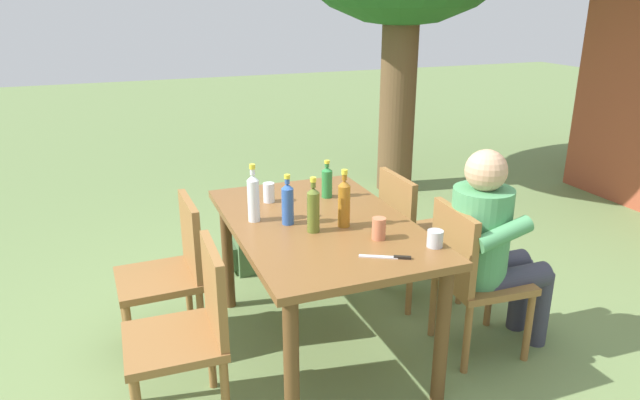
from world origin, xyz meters
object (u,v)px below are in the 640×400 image
chair_near_right (190,327)px  backpack_by_near_side (242,245)px  dining_table (320,239)px  cup_steel (435,239)px  chair_far_left (412,230)px  bottle_clear (253,197)px  bottle_olive (313,209)px  chair_far_right (471,272)px  table_knife (389,257)px  cup_terracotta (379,229)px  chair_near_left (172,267)px  cup_glass (269,193)px  bottle_blue (288,203)px  person_in_white_shirt (491,242)px  bottle_green (327,181)px  bottle_amber (344,202)px

chair_near_right → backpack_by_near_side: (-1.49, 0.59, -0.30)m
dining_table → cup_steel: cup_steel is taller
chair_far_left → bottle_clear: size_ratio=2.77×
chair_far_left → backpack_by_near_side: bearing=-131.8°
bottle_clear → bottle_olive: 0.35m
chair_far_right → cup_steel: (0.18, -0.37, 0.33)m
table_knife → chair_near_right: bearing=-103.5°
chair_far_right → cup_terracotta: (0.01, -0.58, 0.35)m
chair_far_left → chair_near_left: bearing=-90.1°
cup_terracotta → backpack_by_near_side: size_ratio=0.28×
cup_glass → backpack_by_near_side: size_ratio=0.30×
bottle_blue → backpack_by_near_side: (-1.13, -0.00, -0.71)m
table_knife → backpack_by_near_side: (-1.70, -0.30, -0.60)m
cup_terracotta → cup_glass: bearing=-153.9°
chair_near_right → bottle_clear: (-0.46, 0.43, 0.43)m
chair_near_left → bottle_olive: size_ratio=3.00×
chair_near_left → bottle_blue: size_ratio=3.20×
dining_table → cup_glass: 0.46m
dining_table → backpack_by_near_side: size_ratio=3.77×
chair_far_left → person_in_white_shirt: person_in_white_shirt is taller
chair_near_left → bottle_green: bottle_green is taller
bottle_amber → cup_terracotta: size_ratio=2.81×
bottle_amber → table_knife: (0.43, 0.04, -0.13)m
backpack_by_near_side → dining_table: bearing=8.4°
chair_far_right → chair_near_left: 1.66m
dining_table → backpack_by_near_side: dining_table is taller
chair_near_left → bottle_clear: (0.20, 0.43, 0.43)m
cup_glass → cup_steel: (0.90, 0.56, -0.02)m
chair_near_right → bottle_clear: bearing=136.7°
bottle_green → cup_glass: bearing=-97.3°
chair_far_right → dining_table: bearing=-112.9°
bottle_clear → table_knife: bearing=34.2°
chair_far_right → cup_steel: 0.53m
bottle_green → bottle_clear: bearing=-66.5°
cup_steel → chair_far_left: bearing=156.3°
chair_far_right → bottle_green: size_ratio=3.81×
bottle_green → bottle_clear: size_ratio=0.73×
dining_table → chair_near_left: size_ratio=1.67×
bottle_green → bottle_blue: (0.33, -0.35, 0.02)m
chair_far_left → bottle_amber: size_ratio=2.82×
chair_near_right → bottle_olive: 0.82m
bottle_amber → backpack_by_near_side: bearing=-168.3°
chair_far_left → cup_steel: chair_far_left is taller
table_knife → bottle_green: bearing=177.0°
chair_far_right → bottle_amber: bearing=-107.5°
cup_steel → backpack_by_near_side: size_ratio=0.21×
bottle_olive → backpack_by_near_side: 1.47m
chair_far_left → bottle_clear: bearing=-79.8°
chair_near_right → cup_steel: size_ratio=10.63×
cup_glass → person_in_white_shirt: bearing=55.2°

